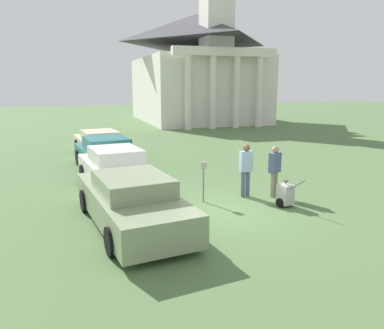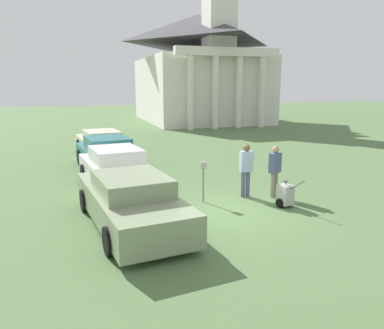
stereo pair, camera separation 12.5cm
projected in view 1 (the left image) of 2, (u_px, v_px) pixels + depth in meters
The scene contains 10 objects.
ground_plane at pixel (221, 211), 11.07m from camera, with size 120.00×120.00×0.00m, color #517042.
parked_car_sage at pixel (131, 201), 9.84m from camera, with size 2.58×5.40×1.40m.
parked_car_white at pixel (115, 171), 13.12m from camera, with size 2.37×4.92×1.53m.
parked_car_teal at pixel (106, 155), 16.27m from camera, with size 2.55×5.17×1.45m.
parked_car_cream at pixel (100, 144), 19.30m from camera, with size 2.50×5.25×1.36m.
parking_meter at pixel (204, 174), 11.75m from camera, with size 0.18×0.09×1.30m.
person_worker at pixel (246, 167), 12.30m from camera, with size 0.42×0.23×1.77m.
person_supervisor at pixel (275, 168), 12.30m from camera, with size 0.47×0.38×1.71m.
equipment_cart at pixel (285, 194), 11.42m from camera, with size 0.51×1.00×1.00m.
church at pixel (197, 63), 37.56m from camera, with size 10.97×15.21×24.27m.
Camera 1 is at (-4.09, -9.75, 3.67)m, focal length 35.00 mm.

